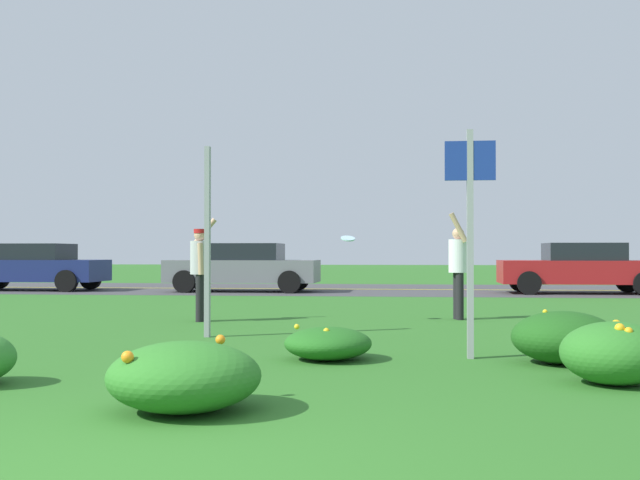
{
  "coord_description": "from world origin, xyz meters",
  "views": [
    {
      "loc": [
        1.7,
        -3.87,
        1.18
      ],
      "look_at": [
        0.22,
        9.09,
        1.39
      ],
      "focal_mm": 44.42,
      "sensor_mm": 36.0,
      "label": 1
    }
  ],
  "objects_px": {
    "person_thrower_red_cap_gray_shirt": "(200,265)",
    "sign_post_near_path": "(207,242)",
    "car_red_center_left": "(581,268)",
    "car_gray_center_right": "(244,267)",
    "car_navy_rightmost": "(32,267)",
    "sign_post_by_roadside": "(470,220)",
    "frisbee_pale_blue": "(348,239)",
    "person_catcher_white_shirt": "(458,264)"
  },
  "relations": [
    {
      "from": "person_thrower_red_cap_gray_shirt",
      "to": "car_red_center_left",
      "type": "distance_m",
      "value": 13.18
    },
    {
      "from": "person_thrower_red_cap_gray_shirt",
      "to": "car_red_center_left",
      "type": "bearing_deg",
      "value": 50.28
    },
    {
      "from": "frisbee_pale_blue",
      "to": "car_navy_rightmost",
      "type": "relative_size",
      "value": 0.06
    },
    {
      "from": "sign_post_near_path",
      "to": "frisbee_pale_blue",
      "type": "relative_size",
      "value": 10.45
    },
    {
      "from": "frisbee_pale_blue",
      "to": "sign_post_near_path",
      "type": "bearing_deg",
      "value": -123.82
    },
    {
      "from": "person_catcher_white_shirt",
      "to": "car_navy_rightmost",
      "type": "xyz_separation_m",
      "value": [
        -12.52,
        9.24,
        -0.23
      ]
    },
    {
      "from": "sign_post_near_path",
      "to": "car_navy_rightmost",
      "type": "xyz_separation_m",
      "value": [
        -8.86,
        12.55,
        -0.59
      ]
    },
    {
      "from": "frisbee_pale_blue",
      "to": "car_red_center_left",
      "type": "bearing_deg",
      "value": 59.26
    },
    {
      "from": "sign_post_near_path",
      "to": "car_red_center_left",
      "type": "xyz_separation_m",
      "value": [
        7.66,
        12.55,
        -0.59
      ]
    },
    {
      "from": "sign_post_by_roadside",
      "to": "person_thrower_red_cap_gray_shirt",
      "type": "distance_m",
      "value": 6.05
    },
    {
      "from": "person_thrower_red_cap_gray_shirt",
      "to": "car_gray_center_right",
      "type": "bearing_deg",
      "value": 97.91
    },
    {
      "from": "sign_post_near_path",
      "to": "sign_post_by_roadside",
      "type": "distance_m",
      "value": 3.96
    },
    {
      "from": "sign_post_by_roadside",
      "to": "car_red_center_left",
      "type": "xyz_separation_m",
      "value": [
        4.18,
        14.41,
        -0.81
      ]
    },
    {
      "from": "person_thrower_red_cap_gray_shirt",
      "to": "car_gray_center_right",
      "type": "height_order",
      "value": "person_thrower_red_cap_gray_shirt"
    },
    {
      "from": "sign_post_near_path",
      "to": "person_thrower_red_cap_gray_shirt",
      "type": "height_order",
      "value": "sign_post_near_path"
    },
    {
      "from": "frisbee_pale_blue",
      "to": "car_navy_rightmost",
      "type": "xyz_separation_m",
      "value": [
        -10.62,
        9.92,
        -0.68
      ]
    },
    {
      "from": "car_red_center_left",
      "to": "person_thrower_red_cap_gray_shirt",
      "type": "bearing_deg",
      "value": -129.72
    },
    {
      "from": "sign_post_by_roadside",
      "to": "person_thrower_red_cap_gray_shirt",
      "type": "height_order",
      "value": "sign_post_by_roadside"
    },
    {
      "from": "sign_post_near_path",
      "to": "car_red_center_left",
      "type": "bearing_deg",
      "value": 58.6
    },
    {
      "from": "sign_post_near_path",
      "to": "person_thrower_red_cap_gray_shirt",
      "type": "relative_size",
      "value": 1.49
    },
    {
      "from": "person_catcher_white_shirt",
      "to": "frisbee_pale_blue",
      "type": "bearing_deg",
      "value": -160.09
    },
    {
      "from": "car_gray_center_right",
      "to": "car_navy_rightmost",
      "type": "xyz_separation_m",
      "value": [
        -6.7,
        0.0,
        0.0
      ]
    },
    {
      "from": "frisbee_pale_blue",
      "to": "car_navy_rightmost",
      "type": "bearing_deg",
      "value": 136.95
    },
    {
      "from": "sign_post_by_roadside",
      "to": "person_catcher_white_shirt",
      "type": "xyz_separation_m",
      "value": [
        0.17,
        5.17,
        -0.57
      ]
    },
    {
      "from": "car_red_center_left",
      "to": "frisbee_pale_blue",
      "type": "bearing_deg",
      "value": -120.74
    },
    {
      "from": "car_navy_rightmost",
      "to": "sign_post_by_roadside",
      "type": "bearing_deg",
      "value": -49.41
    },
    {
      "from": "sign_post_near_path",
      "to": "sign_post_by_roadside",
      "type": "xyz_separation_m",
      "value": [
        3.49,
        -1.86,
        0.22
      ]
    },
    {
      "from": "sign_post_near_path",
      "to": "car_navy_rightmost",
      "type": "distance_m",
      "value": 15.38
    },
    {
      "from": "person_thrower_red_cap_gray_shirt",
      "to": "car_navy_rightmost",
      "type": "height_order",
      "value": "person_thrower_red_cap_gray_shirt"
    },
    {
      "from": "person_thrower_red_cap_gray_shirt",
      "to": "frisbee_pale_blue",
      "type": "height_order",
      "value": "person_thrower_red_cap_gray_shirt"
    },
    {
      "from": "car_gray_center_right",
      "to": "car_navy_rightmost",
      "type": "height_order",
      "value": "same"
    },
    {
      "from": "sign_post_by_roadside",
      "to": "car_red_center_left",
      "type": "distance_m",
      "value": 15.03
    },
    {
      "from": "car_gray_center_right",
      "to": "car_navy_rightmost",
      "type": "bearing_deg",
      "value": 180.0
    },
    {
      "from": "person_thrower_red_cap_gray_shirt",
      "to": "sign_post_near_path",
      "type": "bearing_deg",
      "value": -72.64
    },
    {
      "from": "sign_post_near_path",
      "to": "person_thrower_red_cap_gray_shirt",
      "type": "bearing_deg",
      "value": 107.36
    },
    {
      "from": "car_red_center_left",
      "to": "car_gray_center_right",
      "type": "distance_m",
      "value": 9.83
    },
    {
      "from": "person_catcher_white_shirt",
      "to": "frisbee_pale_blue",
      "type": "relative_size",
      "value": 7.37
    },
    {
      "from": "sign_post_near_path",
      "to": "sign_post_by_roadside",
      "type": "relative_size",
      "value": 1.04
    },
    {
      "from": "person_thrower_red_cap_gray_shirt",
      "to": "car_gray_center_right",
      "type": "distance_m",
      "value": 10.24
    },
    {
      "from": "car_gray_center_right",
      "to": "car_navy_rightmost",
      "type": "relative_size",
      "value": 1.0
    },
    {
      "from": "sign_post_by_roadside",
      "to": "car_gray_center_right",
      "type": "distance_m",
      "value": 15.5
    },
    {
      "from": "frisbee_pale_blue",
      "to": "car_red_center_left",
      "type": "xyz_separation_m",
      "value": [
        5.9,
        9.92,
        -0.68
      ]
    }
  ]
}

